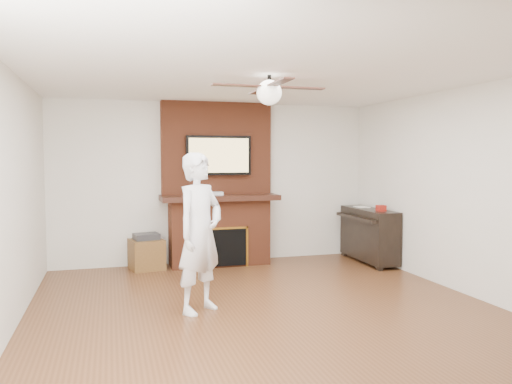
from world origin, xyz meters
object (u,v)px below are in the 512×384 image
object	(u,v)px
fireplace	(218,200)
piano	(369,234)
person	(200,233)
side_table	(147,253)

from	to	relation	value
fireplace	piano	world-z (taller)	fireplace
fireplace	piano	bearing A→B (deg)	-13.43
fireplace	person	size ratio (longest dim) A/B	1.47
fireplace	piano	size ratio (longest dim) A/B	1.93
side_table	piano	world-z (taller)	piano
fireplace	side_table	distance (m)	1.33
fireplace	person	xyz separation A→B (m)	(-0.69, -2.29, -0.14)
side_table	piano	xyz separation A→B (m)	(3.39, -0.48, 0.21)
person	side_table	bearing A→B (deg)	62.00
person	piano	xyz separation A→B (m)	(2.99, 1.74, -0.40)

